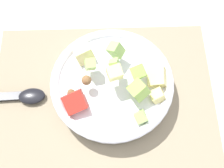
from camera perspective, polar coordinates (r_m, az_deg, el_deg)
ground_plane at (r=0.66m, az=-1.55°, el=-2.33°), size 2.40×2.40×0.00m
placemat at (r=0.66m, az=-1.55°, el=-2.23°), size 0.47×0.35×0.01m
salad_bowl at (r=0.63m, az=0.03°, el=-0.17°), size 0.25×0.25×0.11m
serving_spoon at (r=0.68m, az=-18.36°, el=-2.16°), size 0.22×0.04×0.01m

